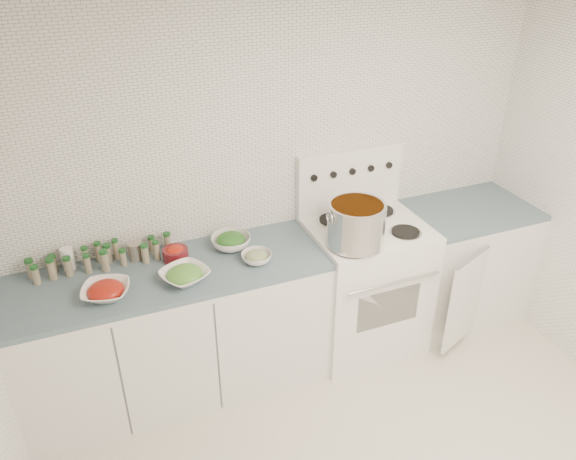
{
  "coord_description": "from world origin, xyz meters",
  "views": [
    {
      "loc": [
        -1.2,
        -1.59,
        2.72
      ],
      "look_at": [
        -0.1,
        1.14,
        1.05
      ],
      "focal_mm": 35.0,
      "sensor_mm": 36.0,
      "label": 1
    }
  ],
  "objects_px": {
    "bowl_tomato": "(106,291)",
    "stock_pot": "(356,223)",
    "stove": "(363,281)",
    "bowl_snowpea": "(185,275)"
  },
  "relations": [
    {
      "from": "stove",
      "to": "stock_pot",
      "type": "xyz_separation_m",
      "value": [
        -0.19,
        -0.18,
        0.59
      ]
    },
    {
      "from": "stove",
      "to": "bowl_tomato",
      "type": "height_order",
      "value": "stove"
    },
    {
      "from": "bowl_tomato",
      "to": "stock_pot",
      "type": "bearing_deg",
      "value": -2.9
    },
    {
      "from": "stock_pot",
      "to": "bowl_snowpea",
      "type": "height_order",
      "value": "stock_pot"
    },
    {
      "from": "stove",
      "to": "bowl_tomato",
      "type": "distance_m",
      "value": 1.73
    },
    {
      "from": "stove",
      "to": "bowl_snowpea",
      "type": "height_order",
      "value": "stove"
    },
    {
      "from": "stove",
      "to": "stock_pot",
      "type": "distance_m",
      "value": 0.65
    },
    {
      "from": "bowl_snowpea",
      "to": "stock_pot",
      "type": "bearing_deg",
      "value": -3.5
    },
    {
      "from": "stock_pot",
      "to": "bowl_tomato",
      "type": "height_order",
      "value": "stock_pot"
    },
    {
      "from": "stock_pot",
      "to": "bowl_tomato",
      "type": "xyz_separation_m",
      "value": [
        -1.48,
        0.07,
        -0.15
      ]
    }
  ]
}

